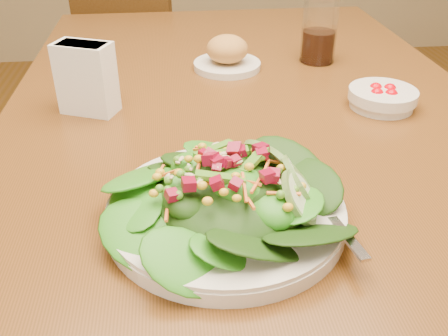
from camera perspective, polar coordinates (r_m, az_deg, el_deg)
The scene contains 7 objects.
dining_table at distance 0.98m, azimuth 2.79°, elevation 1.72°, with size 0.90×1.40×0.75m.
chair_far at distance 1.95m, azimuth -9.37°, elevation 10.18°, with size 0.50×0.50×0.83m.
salad_plate at distance 0.61m, azimuth 1.16°, elevation -3.46°, with size 0.30×0.30×0.09m.
bread_plate at distance 1.10m, azimuth 0.36°, elevation 12.76°, with size 0.15×0.15×0.07m.
tomato_bowl at distance 0.96m, azimuth 17.63°, elevation 7.69°, with size 0.12×0.12×0.04m.
drinking_glass at distance 1.16m, azimuth 10.79°, elevation 14.66°, with size 0.08×0.08×0.14m.
napkin_holder at distance 0.91m, azimuth -15.48°, elevation 10.04°, with size 0.11×0.09×0.13m.
Camera 1 is at (-0.14, -0.84, 1.13)m, focal length 40.00 mm.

